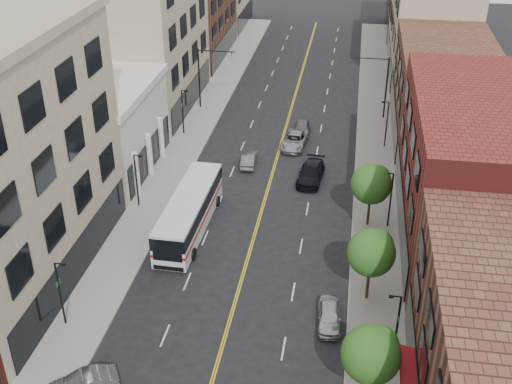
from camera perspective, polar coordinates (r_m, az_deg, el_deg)
The scene contains 26 objects.
sidewalk_left at distance 67.49m, azimuth -6.67°, elevation 3.41°, with size 4.00×110.00×0.15m, color gray.
sidewalk_right at distance 65.35m, azimuth 10.53°, elevation 2.17°, with size 4.00×110.00×0.15m, color gray.
bldg_l_white at distance 64.64m, azimuth -13.81°, elevation 5.35°, with size 10.00×14.00×8.00m, color silver.
bldg_l_far_a at distance 78.00m, azimuth -9.66°, elevation 13.82°, with size 10.00×20.00×18.00m, color gray.
bldg_l_far_b at distance 96.95m, azimuth -5.92°, elevation 16.19°, with size 10.00×20.00×15.00m, color brown.
bldg_r_mid at distance 53.72m, azimuth 18.61°, elevation 1.88°, with size 10.00×22.00×12.00m, color maroon.
bldg_r_far_a at distance 73.22m, azimuth 16.38°, elevation 8.71°, with size 10.00×20.00×10.00m, color brown.
bldg_r_far_b at distance 92.61m, azimuth 15.30°, elevation 14.40°, with size 10.00×22.00×14.00m, color gray.
tree_r_1 at distance 37.37m, azimuth 10.34°, elevation -13.87°, with size 3.40×3.40×5.59m.
tree_r_2 at distance 45.21m, azimuth 10.32°, elevation -5.21°, with size 3.40×3.40×5.59m.
tree_r_3 at distance 53.77m, azimuth 10.31°, elevation 0.80°, with size 3.40×3.40×5.59m.
lamp_l_1 at distance 44.81m, azimuth -17.01°, elevation -8.34°, with size 0.81×0.55×5.05m.
lamp_l_2 at distance 57.15m, azimuth -10.57°, elevation 1.27°, with size 0.81×0.55×5.05m.
lamp_l_3 at distance 70.96m, azimuth -6.51°, elevation 7.31°, with size 0.81×0.55×5.05m.
lamp_r_1 at distance 41.19m, azimuth 12.39°, elevation -11.46°, with size 0.81×0.55×5.05m.
lamp_r_2 at distance 54.35m, azimuth 11.85°, elevation -0.44°, with size 0.81×0.55×5.05m.
lamp_r_3 at distance 68.73m, azimuth 11.52°, elevation 6.14°, with size 0.81×0.55×5.05m.
signal_mast_left at distance 77.47m, azimuth -4.57°, elevation 10.65°, with size 4.49×0.18×7.20m.
signal_mast_right at distance 75.56m, azimuth 11.01°, elevation 9.71°, with size 4.49×0.18×7.20m.
city_bus at distance 53.71m, azimuth -5.94°, elevation -1.65°, with size 3.24×12.65×3.24m.
car_angle_b at distance 41.23m, azimuth -15.13°, elevation -16.17°, with size 1.45×4.17×1.37m, color #95969C.
car_parked_far at distance 44.70m, azimuth 6.54°, elevation -10.91°, with size 1.59×3.95×1.35m, color #ADB1B5.
car_lane_behind at distance 64.58m, azimuth -0.64°, elevation 2.92°, with size 1.36×3.89×1.28m, color #56565B.
car_lane_a at distance 61.81m, azimuth 4.92°, elevation 1.67°, with size 2.20×5.40×1.57m, color black.
car_lane_b at distance 68.57m, azimuth 3.45°, elevation 4.60°, with size 2.43×5.26×1.46m, color #98999F.
car_lane_c at distance 71.53m, azimuth 4.09°, elevation 5.66°, with size 1.71×4.25×1.45m, color #58575D.
Camera 1 is at (7.12, -23.30, 29.47)m, focal length 45.00 mm.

